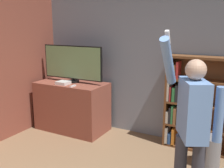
{
  "coord_description": "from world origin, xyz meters",
  "views": [
    {
      "loc": [
        1.3,
        -1.12,
        1.91
      ],
      "look_at": [
        -0.36,
        1.95,
        1.12
      ],
      "focal_mm": 42.0,
      "sensor_mm": 36.0,
      "label": 1
    }
  ],
  "objects_px": {
    "bookshelf": "(192,104)",
    "waste_bin": "(209,151)",
    "person": "(192,122)",
    "television": "(72,63)",
    "game_console": "(63,83)"
  },
  "relations": [
    {
      "from": "bookshelf",
      "to": "waste_bin",
      "type": "bearing_deg",
      "value": -52.26
    },
    {
      "from": "person",
      "to": "waste_bin",
      "type": "height_order",
      "value": "person"
    },
    {
      "from": "person",
      "to": "television",
      "type": "bearing_deg",
      "value": -143.92
    },
    {
      "from": "television",
      "to": "person",
      "type": "bearing_deg",
      "value": -26.99
    },
    {
      "from": "television",
      "to": "game_console",
      "type": "xyz_separation_m",
      "value": [
        -0.05,
        -0.23,
        -0.32
      ]
    },
    {
      "from": "bookshelf",
      "to": "person",
      "type": "xyz_separation_m",
      "value": [
        0.29,
        -1.44,
        0.25
      ]
    },
    {
      "from": "game_console",
      "to": "person",
      "type": "relative_size",
      "value": 0.11
    },
    {
      "from": "television",
      "to": "person",
      "type": "xyz_separation_m",
      "value": [
        2.37,
        -1.21,
        -0.28
      ]
    },
    {
      "from": "waste_bin",
      "to": "bookshelf",
      "type": "bearing_deg",
      "value": 127.74
    },
    {
      "from": "game_console",
      "to": "person",
      "type": "xyz_separation_m",
      "value": [
        2.42,
        -0.98,
        0.04
      ]
    },
    {
      "from": "game_console",
      "to": "person",
      "type": "distance_m",
      "value": 2.61
    },
    {
      "from": "bookshelf",
      "to": "television",
      "type": "bearing_deg",
      "value": -173.68
    },
    {
      "from": "game_console",
      "to": "bookshelf",
      "type": "height_order",
      "value": "bookshelf"
    },
    {
      "from": "person",
      "to": "waste_bin",
      "type": "relative_size",
      "value": 4.33
    },
    {
      "from": "bookshelf",
      "to": "waste_bin",
      "type": "relative_size",
      "value": 3.39
    }
  ]
}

